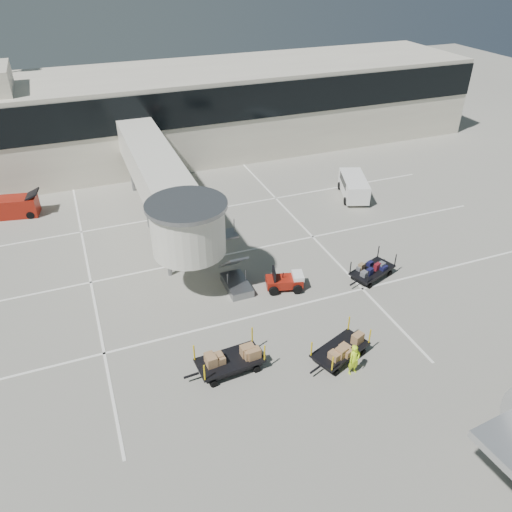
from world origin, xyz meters
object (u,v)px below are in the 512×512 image
object	(u,v)px
box_cart_far	(230,360)
belt_loader	(12,207)
ground_worker	(354,360)
minivan	(354,185)
suitcase_cart	(372,271)
box_cart_near	(339,351)
baggage_tug	(285,281)

from	to	relation	value
box_cart_far	belt_loader	distance (m)	24.64
ground_worker	minivan	bearing A→B (deg)	51.48
box_cart_far	minivan	bearing A→B (deg)	39.72
suitcase_cart	box_cart_near	distance (m)	8.15
baggage_tug	ground_worker	xyz separation A→B (m)	(0.25, -7.89, 0.35)
box_cart_near	box_cart_far	size ratio (longest dim) A/B	0.93
baggage_tug	suitcase_cart	size ratio (longest dim) A/B	0.66
suitcase_cart	baggage_tug	bearing A→B (deg)	150.47
minivan	baggage_tug	bearing A→B (deg)	-117.11
box_cart_near	ground_worker	xyz separation A→B (m)	(0.17, -1.13, 0.33)
baggage_tug	box_cart_far	bearing A→B (deg)	-120.68
box_cart_near	ground_worker	bearing A→B (deg)	-102.26
suitcase_cart	belt_loader	bearing A→B (deg)	120.64
box_cart_near	box_cart_far	xyz separation A→B (m)	(-5.58, 1.39, 0.06)
suitcase_cart	minivan	distance (m)	12.24
ground_worker	minivan	xyz separation A→B (m)	(10.66, 18.06, 0.14)
box_cart_near	belt_loader	size ratio (longest dim) A/B	0.88
minivan	belt_loader	world-z (taller)	belt_loader
ground_worker	belt_loader	size ratio (longest dim) A/B	0.41
box_cart_near	ground_worker	distance (m)	1.19
baggage_tug	ground_worker	distance (m)	7.90
suitcase_cart	ground_worker	size ratio (longest dim) A/B	2.12
box_cart_far	ground_worker	distance (m)	6.29
baggage_tug	box_cart_far	distance (m)	7.69
box_cart_far	minivan	world-z (taller)	minivan
box_cart_near	ground_worker	size ratio (longest dim) A/B	2.18
box_cart_far	minivan	size ratio (longest dim) A/B	0.85
baggage_tug	ground_worker	size ratio (longest dim) A/B	1.40
baggage_tug	suitcase_cart	world-z (taller)	baggage_tug
ground_worker	belt_loader	bearing A→B (deg)	115.65
baggage_tug	box_cart_near	world-z (taller)	box_cart_near
baggage_tug	belt_loader	world-z (taller)	belt_loader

